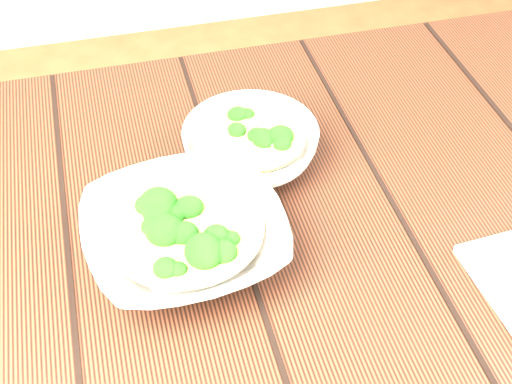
# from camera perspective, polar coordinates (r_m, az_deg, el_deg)

# --- Properties ---
(table) EXTENTS (1.20, 0.80, 0.75)m
(table) POSITION_cam_1_polar(r_m,az_deg,el_deg) (0.95, -0.07, -8.21)
(table) COLOR #381C10
(table) RESTS_ON ground
(soup_bowl_front) EXTENTS (0.25, 0.25, 0.07)m
(soup_bowl_front) POSITION_cam_1_polar(r_m,az_deg,el_deg) (0.82, -5.70, -3.43)
(soup_bowl_front) COLOR silver
(soup_bowl_front) RESTS_ON table
(soup_bowl_back) EXTENTS (0.20, 0.20, 0.06)m
(soup_bowl_back) POSITION_cam_1_polar(r_m,az_deg,el_deg) (0.93, -0.43, 3.77)
(soup_bowl_back) COLOR silver
(soup_bowl_back) RESTS_ON table
(trivet) EXTENTS (0.11, 0.11, 0.02)m
(trivet) POSITION_cam_1_polar(r_m,az_deg,el_deg) (0.87, -2.57, -1.11)
(trivet) COLOR black
(trivet) RESTS_ON table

